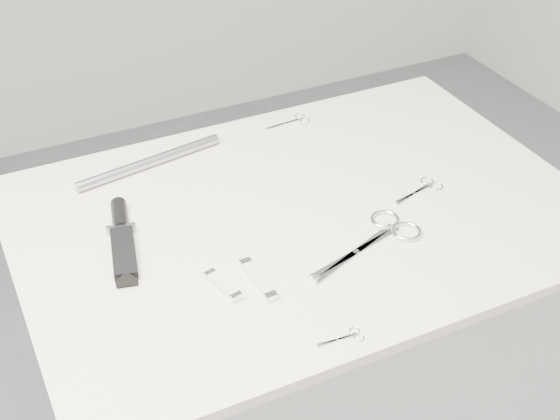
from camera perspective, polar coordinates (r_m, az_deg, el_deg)
name	(u,v)px	position (r m, az deg, el deg)	size (l,w,h in m)	color
plinth	(299,388)	(1.71, 1.41, -12.90)	(0.90, 0.60, 0.90)	beige
display_board	(303,215)	(1.39, 1.69, -0.35)	(1.00, 0.70, 0.02)	beige
large_shears	(382,235)	(1.33, 7.46, -1.81)	(0.23, 0.13, 0.01)	silver
embroidery_scissors_a	(424,188)	(1.46, 10.46, 1.58)	(0.11, 0.06, 0.00)	silver
embroidery_scissors_b	(294,121)	(1.65, 1.01, 6.53)	(0.10, 0.04, 0.00)	silver
tiny_scissors	(346,337)	(1.15, 4.86, -9.27)	(0.07, 0.03, 0.00)	silver
sheathed_knife	(122,236)	(1.34, -11.49, -1.85)	(0.08, 0.21, 0.03)	black
pocket_knife_a	(258,279)	(1.23, -1.63, -5.07)	(0.02, 0.10, 0.01)	silver
pocket_knife_b	(223,286)	(1.22, -4.20, -5.54)	(0.04, 0.08, 0.01)	silver
metal_rail	(150,162)	(1.52, -9.50, 3.48)	(0.02, 0.02, 0.30)	gray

